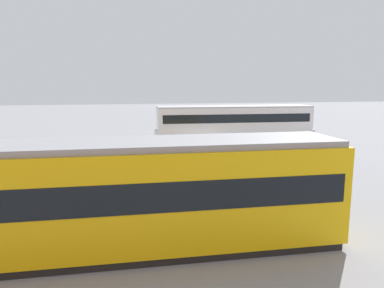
% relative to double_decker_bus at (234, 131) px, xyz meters
% --- Properties ---
extents(ground_plane, '(160.00, 160.00, 0.00)m').
position_rel_double_decker_bus_xyz_m(ground_plane, '(2.59, 3.29, -1.94)').
color(ground_plane, gray).
extents(double_decker_bus, '(11.70, 2.93, 3.79)m').
position_rel_double_decker_bus_xyz_m(double_decker_bus, '(0.00, 0.00, 0.00)').
color(double_decker_bus, white).
rests_on(double_decker_bus, ground).
extents(tram_yellow, '(13.68, 2.95, 3.58)m').
position_rel_double_decker_bus_xyz_m(tram_yellow, '(7.90, 13.91, -0.09)').
color(tram_yellow, '#E5B70C').
rests_on(tram_yellow, ground).
extents(pedestrian_near_railing, '(0.41, 0.41, 1.75)m').
position_rel_double_decker_bus_xyz_m(pedestrian_near_railing, '(8.08, 8.99, -0.93)').
color(pedestrian_near_railing, '#33384C').
rests_on(pedestrian_near_railing, ground).
extents(pedestrian_crossing, '(0.44, 0.44, 1.78)m').
position_rel_double_decker_bus_xyz_m(pedestrian_crossing, '(1.70, 10.61, -0.91)').
color(pedestrian_crossing, '#4C3F2D').
rests_on(pedestrian_crossing, ground).
extents(pedestrian_railing, '(8.10, 0.75, 1.08)m').
position_rel_double_decker_bus_xyz_m(pedestrian_railing, '(4.52, 8.55, -1.20)').
color(pedestrian_railing, gray).
rests_on(pedestrian_railing, ground).
extents(info_sign, '(0.95, 0.29, 2.35)m').
position_rel_double_decker_bus_xyz_m(info_sign, '(8.32, 7.63, -0.34)').
color(info_sign, slate).
rests_on(info_sign, ground).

